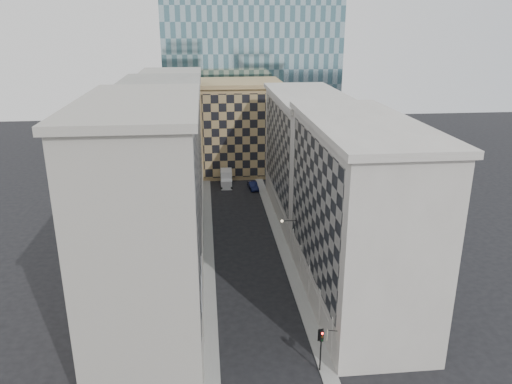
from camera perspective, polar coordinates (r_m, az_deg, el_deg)
sidewalk_west at (r=70.73m, az=-5.48°, el=-6.37°), size 1.50×100.00×0.15m
sidewalk_east at (r=71.48m, az=3.01°, el=-6.02°), size 1.50×100.00×0.15m
bldg_left_a at (r=48.94m, az=-12.25°, el=-3.62°), size 10.80×22.80×23.70m
bldg_left_b at (r=69.82m, az=-10.43°, el=2.93°), size 10.80×22.80×22.70m
bldg_left_c at (r=91.23m, az=-9.44°, el=6.44°), size 10.80×22.80×21.70m
bldg_right_a at (r=55.22m, az=11.37°, el=-2.58°), size 10.80×26.80×20.70m
bldg_right_b at (r=80.26m, az=5.82°, el=4.16°), size 10.80×28.80×19.70m
tan_block at (r=104.20m, az=-1.88°, el=7.46°), size 16.80×14.80×18.80m
church_tower at (r=116.10m, az=-3.53°, el=17.34°), size 7.20×7.20×51.50m
flagpoles_left at (r=45.75m, az=-6.24°, el=-10.28°), size 0.10×6.33×2.33m
bracket_lamp at (r=63.47m, az=3.15°, el=-3.33°), size 1.98×0.36×0.36m
traffic_light at (r=46.78m, az=7.45°, el=-16.59°), size 0.53×0.50×4.24m
box_truck at (r=96.44m, az=-3.41°, el=1.47°), size 2.35×5.41×2.93m
dark_car at (r=94.23m, az=-0.35°, el=0.73°), size 1.94×4.49×1.44m
shop_sign at (r=46.58m, az=8.20°, el=-15.82°), size 1.02×0.70×0.78m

